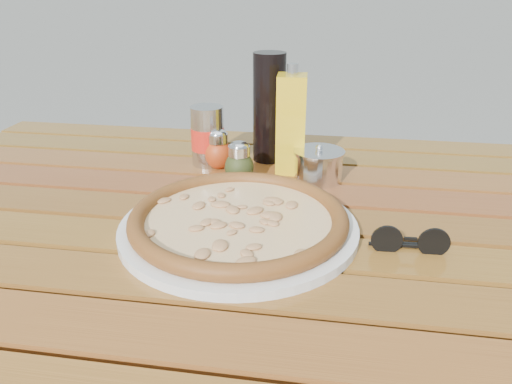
# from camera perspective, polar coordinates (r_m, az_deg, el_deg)

# --- Properties ---
(table) EXTENTS (1.40, 0.90, 0.75)m
(table) POSITION_cam_1_polar(r_m,az_deg,el_deg) (0.85, -0.22, -7.07)
(table) COLOR #3C1F0D
(table) RESTS_ON ground
(plate) EXTENTS (0.39, 0.39, 0.01)m
(plate) POSITION_cam_1_polar(r_m,az_deg,el_deg) (0.76, -1.99, -4.08)
(plate) COLOR silver
(plate) RESTS_ON table
(pizza) EXTENTS (0.36, 0.36, 0.03)m
(pizza) POSITION_cam_1_polar(r_m,az_deg,el_deg) (0.75, -2.01, -3.02)
(pizza) COLOR #FFE9B6
(pizza) RESTS_ON plate
(pepper_shaker) EXTENTS (0.07, 0.07, 0.08)m
(pepper_shaker) POSITION_cam_1_polar(r_m,az_deg,el_deg) (1.00, -4.35, 4.82)
(pepper_shaker) COLOR #BF3F15
(pepper_shaker) RESTS_ON table
(oregano_shaker) EXTENTS (0.06, 0.06, 0.08)m
(oregano_shaker) POSITION_cam_1_polar(r_m,az_deg,el_deg) (0.92, -1.93, 3.29)
(oregano_shaker) COLOR #363E18
(oregano_shaker) RESTS_ON table
(dark_bottle) EXTENTS (0.07, 0.07, 0.22)m
(dark_bottle) POSITION_cam_1_polar(r_m,az_deg,el_deg) (1.02, 1.51, 9.58)
(dark_bottle) COLOR black
(dark_bottle) RESTS_ON table
(soda_can) EXTENTS (0.09, 0.09, 0.12)m
(soda_can) POSITION_cam_1_polar(r_m,az_deg,el_deg) (1.02, -5.55, 6.33)
(soda_can) COLOR silver
(soda_can) RESTS_ON table
(olive_oil_cruet) EXTENTS (0.06, 0.06, 0.21)m
(olive_oil_cruet) POSITION_cam_1_polar(r_m,az_deg,el_deg) (0.96, 4.03, 7.75)
(olive_oil_cruet) COLOR gold
(olive_oil_cruet) RESTS_ON table
(parmesan_tin) EXTENTS (0.10, 0.10, 0.07)m
(parmesan_tin) POSITION_cam_1_polar(r_m,az_deg,el_deg) (0.94, 7.14, 3.09)
(parmesan_tin) COLOR silver
(parmesan_tin) RESTS_ON table
(sunglasses) EXTENTS (0.11, 0.03, 0.04)m
(sunglasses) POSITION_cam_1_polar(r_m,az_deg,el_deg) (0.73, 17.16, -5.47)
(sunglasses) COLOR black
(sunglasses) RESTS_ON table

